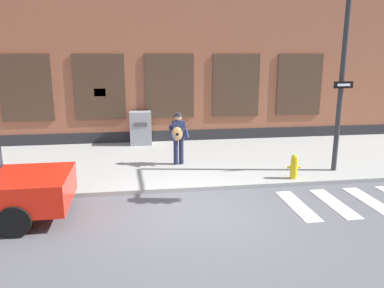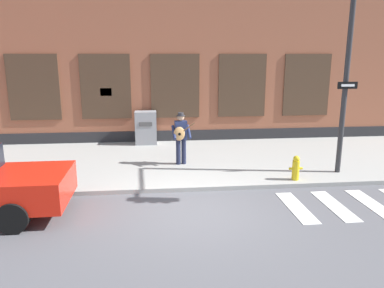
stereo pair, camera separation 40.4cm
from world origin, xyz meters
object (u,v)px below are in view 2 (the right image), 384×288
at_px(utility_box, 146,128).
at_px(fire_hydrant, 296,168).
at_px(busker, 181,135).
at_px(traffic_light, 370,50).

height_order(utility_box, fire_hydrant, utility_box).
bearing_deg(utility_box, busker, -68.68).
xyz_separation_m(busker, fire_hydrant, (3.10, -1.87, -0.60)).
bearing_deg(busker, utility_box, 111.32).
xyz_separation_m(busker, traffic_light, (4.68, -2.26, 2.61)).
height_order(busker, traffic_light, traffic_light).
relative_size(busker, traffic_light, 0.32).
distance_m(busker, fire_hydrant, 3.67).
bearing_deg(utility_box, fire_hydrant, -48.62).
relative_size(utility_box, fire_hydrant, 1.85).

